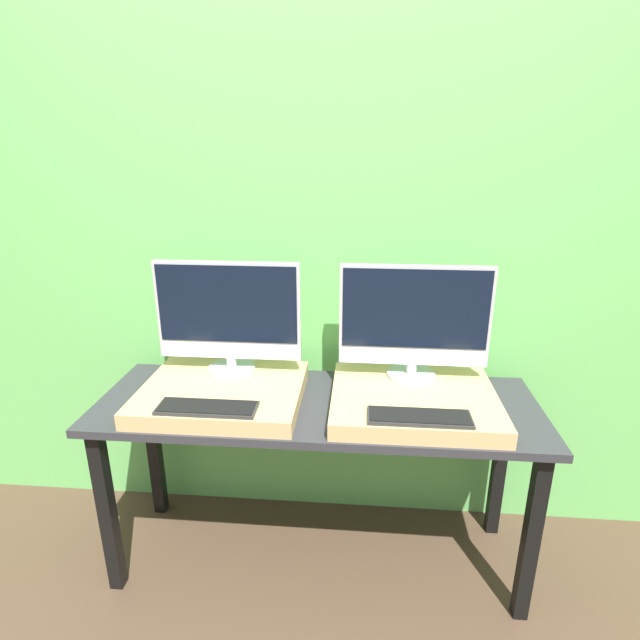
# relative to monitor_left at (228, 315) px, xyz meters

# --- Properties ---
(ground_plane) EXTENTS (12.00, 12.00, 0.00)m
(ground_plane) POSITION_rel_monitor_left_xyz_m (0.35, -0.40, -1.01)
(ground_plane) COLOR #4C3828
(wall_back) EXTENTS (8.00, 0.04, 2.60)m
(wall_back) POSITION_rel_monitor_left_xyz_m (0.35, 0.22, 0.29)
(wall_back) COLOR #66B75B
(wall_back) RESTS_ON ground_plane
(workbench) EXTENTS (1.64, 0.55, 0.72)m
(workbench) POSITION_rel_monitor_left_xyz_m (0.35, -0.12, -0.38)
(workbench) COLOR #2D2D33
(workbench) RESTS_ON ground_plane
(wooden_riser_left) EXTENTS (0.59, 0.50, 0.06)m
(wooden_riser_left) POSITION_rel_monitor_left_xyz_m (-0.00, -0.14, -0.26)
(wooden_riser_left) COLOR tan
(wooden_riser_left) RESTS_ON workbench
(monitor_left) EXTENTS (0.56, 0.19, 0.44)m
(monitor_left) POSITION_rel_monitor_left_xyz_m (0.00, 0.00, 0.00)
(monitor_left) COLOR #B2B2B7
(monitor_left) RESTS_ON wooden_riser_left
(keyboard_left) EXTENTS (0.34, 0.11, 0.01)m
(keyboard_left) POSITION_rel_monitor_left_xyz_m (-0.00, -0.33, -0.22)
(keyboard_left) COLOR #2D2D2D
(keyboard_left) RESTS_ON wooden_riser_left
(wooden_riser_right) EXTENTS (0.59, 0.50, 0.06)m
(wooden_riser_right) POSITION_rel_monitor_left_xyz_m (0.71, -0.14, -0.26)
(wooden_riser_right) COLOR tan
(wooden_riser_right) RESTS_ON workbench
(monitor_right) EXTENTS (0.56, 0.19, 0.44)m
(monitor_right) POSITION_rel_monitor_left_xyz_m (0.71, 0.00, 0.00)
(monitor_right) COLOR #B2B2B7
(monitor_right) RESTS_ON wooden_riser_right
(keyboard_right) EXTENTS (0.34, 0.11, 0.01)m
(keyboard_right) POSITION_rel_monitor_left_xyz_m (0.71, -0.33, -0.22)
(keyboard_right) COLOR #2D2D2D
(keyboard_right) RESTS_ON wooden_riser_right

